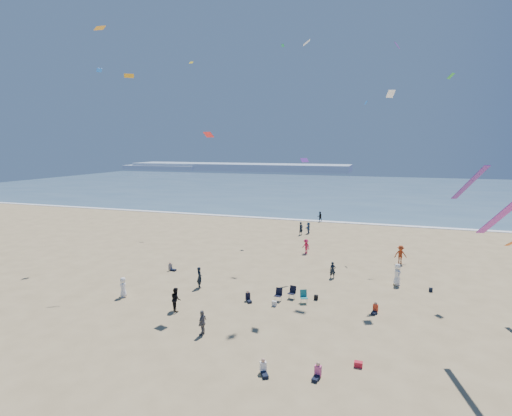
% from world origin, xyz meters
% --- Properties ---
extents(ground, '(220.00, 220.00, 0.00)m').
position_xyz_m(ground, '(0.00, 0.00, 0.00)').
color(ground, tan).
rests_on(ground, ground).
extents(ocean, '(220.00, 100.00, 0.06)m').
position_xyz_m(ocean, '(0.00, 95.00, 0.03)').
color(ocean, '#476B84').
rests_on(ocean, ground).
extents(surf_line, '(220.00, 1.20, 0.08)m').
position_xyz_m(surf_line, '(0.00, 45.00, 0.04)').
color(surf_line, white).
rests_on(surf_line, ground).
extents(headland_far, '(110.00, 20.00, 3.20)m').
position_xyz_m(headland_far, '(-60.00, 170.00, 1.60)').
color(headland_far, '#7A8EA8').
rests_on(headland_far, ground).
extents(headland_near, '(40.00, 14.00, 2.00)m').
position_xyz_m(headland_near, '(-100.00, 165.00, 1.00)').
color(headland_near, '#7A8EA8').
rests_on(headland_near, ground).
extents(standing_flyers, '(22.41, 52.36, 1.90)m').
position_xyz_m(standing_flyers, '(3.35, 19.45, 0.86)').
color(standing_flyers, '#9F3616').
rests_on(standing_flyers, ground).
extents(seated_group, '(19.99, 14.93, 0.84)m').
position_xyz_m(seated_group, '(2.78, 7.74, 0.42)').
color(seated_group, white).
rests_on(seated_group, ground).
extents(chair_cluster, '(2.72, 1.48, 1.00)m').
position_xyz_m(chair_cluster, '(3.84, 11.17, 0.50)').
color(chair_cluster, black).
rests_on(chair_cluster, ground).
extents(white_tote, '(0.35, 0.20, 0.40)m').
position_xyz_m(white_tote, '(2.86, 9.79, 0.20)').
color(white_tote, silver).
rests_on(white_tote, ground).
extents(black_backpack, '(0.30, 0.22, 0.38)m').
position_xyz_m(black_backpack, '(5.64, 12.03, 0.19)').
color(black_backpack, black).
rests_on(black_backpack, ground).
extents(cooler, '(0.45, 0.30, 0.30)m').
position_xyz_m(cooler, '(9.45, 3.15, 0.15)').
color(cooler, red).
rests_on(cooler, ground).
extents(navy_bag, '(0.28, 0.18, 0.34)m').
position_xyz_m(navy_bag, '(14.37, 16.67, 0.17)').
color(navy_bag, black).
rests_on(navy_bag, ground).
extents(kites_aloft, '(46.35, 39.92, 30.39)m').
position_xyz_m(kites_aloft, '(9.47, 12.95, 15.16)').
color(kites_aloft, white).
rests_on(kites_aloft, ground).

